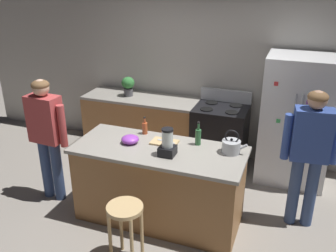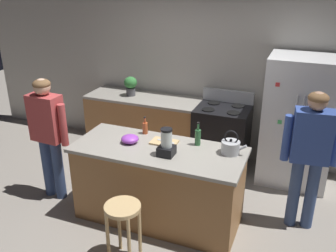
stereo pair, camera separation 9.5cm
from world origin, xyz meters
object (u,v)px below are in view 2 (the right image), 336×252
object	(u,v)px
bottle_olive_oil	(198,137)
tea_kettle	(231,147)
kitchen_island	(158,184)
mixing_bowl	(130,139)
person_by_sink_right	(310,149)
cutting_board	(164,142)
refrigerator	(298,122)
blender_appliance	(166,144)
stove_range	(222,137)
potted_plant	(131,85)
person_by_island_left	(48,128)
bottle_cooking_sauce	(145,127)
chef_knife	(166,141)
bar_stool	(123,218)

from	to	relation	value
bottle_olive_oil	tea_kettle	size ratio (longest dim) A/B	1.00
kitchen_island	mixing_bowl	distance (m)	0.62
person_by_sink_right	cutting_board	distance (m)	1.59
mixing_bowl	refrigerator	bearing A→B (deg)	40.28
refrigerator	blender_appliance	bearing A→B (deg)	-127.70
stove_range	person_by_sink_right	distance (m)	1.67
mixing_bowl	bottle_olive_oil	bearing A→B (deg)	17.16
potted_plant	mixing_bowl	size ratio (longest dim) A/B	1.50
mixing_bowl	tea_kettle	world-z (taller)	tea_kettle
person_by_island_left	blender_appliance	size ratio (longest dim) A/B	5.19
bottle_cooking_sauce	potted_plant	bearing A→B (deg)	123.41
potted_plant	blender_appliance	bearing A→B (deg)	-52.78
mixing_bowl	chef_knife	world-z (taller)	mixing_bowl
stove_range	potted_plant	size ratio (longest dim) A/B	3.69
bar_stool	kitchen_island	bearing A→B (deg)	86.09
kitchen_island	bar_stool	world-z (taller)	kitchen_island
tea_kettle	kitchen_island	bearing A→B (deg)	-167.05
refrigerator	chef_knife	size ratio (longest dim) A/B	7.98
refrigerator	cutting_board	bearing A→B (deg)	-135.66
bottle_olive_oil	refrigerator	bearing A→B (deg)	51.11
blender_appliance	chef_knife	bearing A→B (deg)	113.29
stove_range	blender_appliance	bearing A→B (deg)	-97.66
cutting_board	chef_knife	world-z (taller)	chef_knife
person_by_sink_right	bottle_cooking_sauce	xyz separation A→B (m)	(-1.87, -0.16, 0.02)
bottle_cooking_sauce	tea_kettle	distance (m)	1.08
kitchen_island	tea_kettle	size ratio (longest dim) A/B	7.00
person_by_island_left	bottle_cooking_sauce	xyz separation A→B (m)	(1.14, 0.37, 0.05)
stove_range	chef_knife	world-z (taller)	stove_range
blender_appliance	tea_kettle	distance (m)	0.69
person_by_sink_right	blender_appliance	size ratio (longest dim) A/B	5.31
stove_range	tea_kettle	xyz separation A→B (m)	(0.41, -1.35, 0.53)
bottle_olive_oil	cutting_board	distance (m)	0.39
person_by_island_left	chef_knife	world-z (taller)	person_by_island_left
tea_kettle	blender_appliance	bearing A→B (deg)	-155.17
person_by_sink_right	kitchen_island	bearing A→B (deg)	-163.19
person_by_island_left	bottle_cooking_sauce	world-z (taller)	person_by_island_left
bottle_cooking_sauce	tea_kettle	xyz separation A→B (m)	(1.07, -0.14, 0.00)
stove_range	cutting_board	distance (m)	1.49
person_by_island_left	potted_plant	distance (m)	1.65
person_by_sink_right	blender_appliance	world-z (taller)	person_by_sink_right
person_by_island_left	potted_plant	world-z (taller)	person_by_island_left
potted_plant	chef_knife	size ratio (longest dim) A/B	1.36
blender_appliance	bottle_olive_oil	xyz separation A→B (m)	(0.23, 0.36, -0.03)
mixing_bowl	chef_knife	size ratio (longest dim) A/B	0.91
stove_range	cutting_board	world-z (taller)	stove_range
kitchen_island	stove_range	distance (m)	1.57
person_by_island_left	person_by_sink_right	xyz separation A→B (m)	(3.01, 0.53, 0.03)
bottle_cooking_sauce	cutting_board	bearing A→B (deg)	-27.27
kitchen_island	refrigerator	world-z (taller)	refrigerator
stove_range	potted_plant	xyz separation A→B (m)	(-1.48, 0.03, 0.62)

